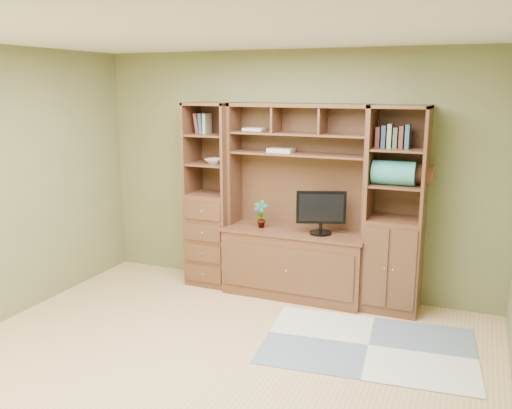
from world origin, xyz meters
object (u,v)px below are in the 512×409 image
at_px(center_hutch, 295,203).
at_px(monitor, 321,205).
at_px(left_tower, 212,195).
at_px(right_tower, 396,211).

bearing_deg(center_hutch, monitor, -6.84).
distance_m(left_tower, monitor, 1.29).
relative_size(center_hutch, monitor, 3.30).
height_order(center_hutch, monitor, center_hutch).
height_order(right_tower, monitor, right_tower).
distance_m(left_tower, right_tower, 2.02).
relative_size(center_hutch, right_tower, 1.00).
height_order(left_tower, right_tower, same).
distance_m(right_tower, monitor, 0.74).
xyz_separation_m(left_tower, right_tower, (2.02, 0.00, 0.00)).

